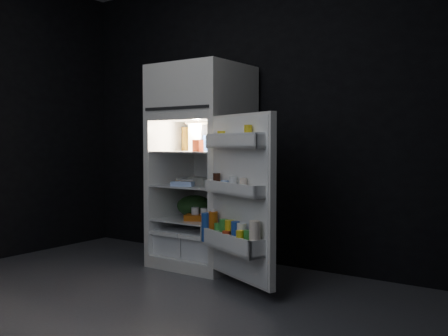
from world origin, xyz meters
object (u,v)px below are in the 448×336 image
Objects in this scene: refrigerator at (203,159)px; fridge_door at (238,201)px; yogurt_tray at (201,218)px; milk_jug at (199,138)px; egg_carton at (201,181)px.

fridge_door is at bearing -36.34° from refrigerator.
milk_jug is at bearing 108.47° from yogurt_tray.
milk_jug reaches higher than yogurt_tray.
refrigerator is 0.94m from fridge_door.
fridge_door is (0.72, -0.53, -0.28)m from refrigerator.
milk_jug is 0.41m from egg_carton.
yogurt_tray is at bearing 148.98° from fridge_door.
yogurt_tray is (0.08, -0.15, -0.50)m from refrigerator.
refrigerator is at bearing 3.09° from milk_jug.
fridge_door is 5.08× the size of milk_jug.
egg_carton is 1.07× the size of yogurt_tray.
yogurt_tray is (-0.64, 0.38, -0.22)m from fridge_door.
fridge_door is at bearing -9.24° from egg_carton.
yogurt_tray is at bearing -52.27° from milk_jug.
egg_carton is at bearing 104.01° from yogurt_tray.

